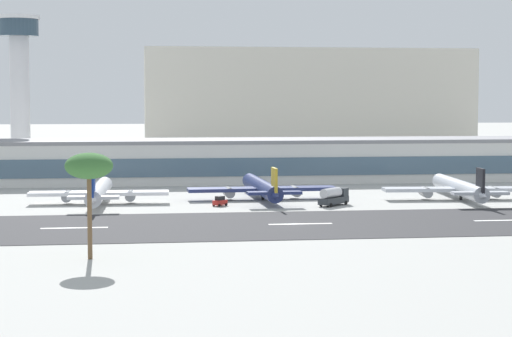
{
  "coord_description": "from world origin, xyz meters",
  "views": [
    {
      "loc": [
        -28.1,
        -166.37,
        23.29
      ],
      "look_at": [
        -0.97,
        44.92,
        7.07
      ],
      "focal_mm": 64.13,
      "sensor_mm": 36.0,
      "label": 1
    }
  ],
  "objects_px": {
    "service_baggage_tug_1": "(220,201)",
    "airliner_navy_tail_gate_0": "(99,192)",
    "service_fuel_truck_0": "(334,196)",
    "control_tower": "(19,74)",
    "terminal_building": "(248,160)",
    "airliner_black_tail_gate_2": "(461,188)",
    "distant_hotel_block": "(307,105)",
    "palm_tree_1": "(89,167)",
    "airliner_gold_tail_gate_1": "(263,188)"
  },
  "relations": [
    {
      "from": "airliner_black_tail_gate_2",
      "to": "palm_tree_1",
      "type": "bearing_deg",
      "value": 134.34
    },
    {
      "from": "palm_tree_1",
      "to": "airliner_navy_tail_gate_0",
      "type": "bearing_deg",
      "value": 91.4
    },
    {
      "from": "distant_hotel_block",
      "to": "airliner_gold_tail_gate_1",
      "type": "distance_m",
      "value": 146.46
    },
    {
      "from": "distant_hotel_block",
      "to": "service_fuel_truck_0",
      "type": "xyz_separation_m",
      "value": [
        -22.51,
        -153.89,
        -19.1
      ]
    },
    {
      "from": "control_tower",
      "to": "terminal_building",
      "type": "bearing_deg",
      "value": -32.33
    },
    {
      "from": "control_tower",
      "to": "service_baggage_tug_1",
      "type": "height_order",
      "value": "control_tower"
    },
    {
      "from": "service_fuel_truck_0",
      "to": "distant_hotel_block",
      "type": "bearing_deg",
      "value": 37.3
    },
    {
      "from": "distant_hotel_block",
      "to": "palm_tree_1",
      "type": "height_order",
      "value": "distant_hotel_block"
    },
    {
      "from": "distant_hotel_block",
      "to": "airliner_navy_tail_gate_0",
      "type": "distance_m",
      "value": 163.54
    },
    {
      "from": "airliner_gold_tail_gate_1",
      "to": "palm_tree_1",
      "type": "distance_m",
      "value": 83.2
    },
    {
      "from": "control_tower",
      "to": "distant_hotel_block",
      "type": "bearing_deg",
      "value": 26.12
    },
    {
      "from": "airliner_gold_tail_gate_1",
      "to": "palm_tree_1",
      "type": "relative_size",
      "value": 2.64
    },
    {
      "from": "airliner_navy_tail_gate_0",
      "to": "service_baggage_tug_1",
      "type": "bearing_deg",
      "value": -102.39
    },
    {
      "from": "airliner_black_tail_gate_2",
      "to": "airliner_gold_tail_gate_1",
      "type": "bearing_deg",
      "value": 86.45
    },
    {
      "from": "terminal_building",
      "to": "airliner_black_tail_gate_2",
      "type": "distance_m",
      "value": 68.92
    },
    {
      "from": "terminal_building",
      "to": "airliner_navy_tail_gate_0",
      "type": "distance_m",
      "value": 65.1
    },
    {
      "from": "control_tower",
      "to": "service_fuel_truck_0",
      "type": "xyz_separation_m",
      "value": [
        79.71,
        -103.77,
        -29.25
      ]
    },
    {
      "from": "service_baggage_tug_1",
      "to": "airliner_navy_tail_gate_0",
      "type": "bearing_deg",
      "value": 123.61
    },
    {
      "from": "control_tower",
      "to": "airliner_navy_tail_gate_0",
      "type": "xyz_separation_m",
      "value": [
        28.57,
        -94.73,
        -28.6
      ]
    },
    {
      "from": "service_baggage_tug_1",
      "to": "terminal_building",
      "type": "bearing_deg",
      "value": 35.26
    },
    {
      "from": "service_baggage_tug_1",
      "to": "palm_tree_1",
      "type": "distance_m",
      "value": 69.29
    },
    {
      "from": "palm_tree_1",
      "to": "service_fuel_truck_0",
      "type": "bearing_deg",
      "value": 51.1
    },
    {
      "from": "control_tower",
      "to": "airliner_navy_tail_gate_0",
      "type": "height_order",
      "value": "control_tower"
    },
    {
      "from": "airliner_navy_tail_gate_0",
      "to": "palm_tree_1",
      "type": "relative_size",
      "value": 2.59
    },
    {
      "from": "control_tower",
      "to": "airliner_gold_tail_gate_1",
      "type": "xyz_separation_m",
      "value": [
        65.79,
        -90.55,
        -28.55
      ]
    },
    {
      "from": "palm_tree_1",
      "to": "control_tower",
      "type": "bearing_deg",
      "value": 100.4
    },
    {
      "from": "airliner_gold_tail_gate_1",
      "to": "service_fuel_truck_0",
      "type": "bearing_deg",
      "value": -135.49
    },
    {
      "from": "terminal_building",
      "to": "service_fuel_truck_0",
      "type": "xyz_separation_m",
      "value": [
        11.69,
        -60.71,
        -3.99
      ]
    },
    {
      "from": "airliner_navy_tail_gate_0",
      "to": "airliner_black_tail_gate_2",
      "type": "distance_m",
      "value": 82.63
    },
    {
      "from": "airliner_navy_tail_gate_0",
      "to": "airliner_gold_tail_gate_1",
      "type": "relative_size",
      "value": 0.98
    },
    {
      "from": "service_fuel_truck_0",
      "to": "terminal_building",
      "type": "bearing_deg",
      "value": 56.52
    },
    {
      "from": "control_tower",
      "to": "airliner_black_tail_gate_2",
      "type": "height_order",
      "value": "control_tower"
    },
    {
      "from": "airliner_gold_tail_gate_1",
      "to": "terminal_building",
      "type": "bearing_deg",
      "value": -4.64
    },
    {
      "from": "airliner_gold_tail_gate_1",
      "to": "service_baggage_tug_1",
      "type": "xyz_separation_m",
      "value": [
        -10.88,
        -10.9,
        -1.68
      ]
    },
    {
      "from": "airliner_navy_tail_gate_0",
      "to": "airliner_gold_tail_gate_1",
      "type": "height_order",
      "value": "airliner_gold_tail_gate_1"
    },
    {
      "from": "distant_hotel_block",
      "to": "airliner_gold_tail_gate_1",
      "type": "relative_size",
      "value": 3.04
    },
    {
      "from": "terminal_building",
      "to": "service_baggage_tug_1",
      "type": "xyz_separation_m",
      "value": [
        -13.11,
        -58.39,
        -4.98
      ]
    },
    {
      "from": "airliner_black_tail_gate_2",
      "to": "service_baggage_tug_1",
      "type": "relative_size",
      "value": 11.83
    },
    {
      "from": "distant_hotel_block",
      "to": "service_baggage_tug_1",
      "type": "xyz_separation_m",
      "value": [
        -47.31,
        -151.56,
        -20.09
      ]
    },
    {
      "from": "control_tower",
      "to": "service_fuel_truck_0",
      "type": "relative_size",
      "value": 6.29
    },
    {
      "from": "airliner_navy_tail_gate_0",
      "to": "service_fuel_truck_0",
      "type": "bearing_deg",
      "value": -98.11
    },
    {
      "from": "distant_hotel_block",
      "to": "control_tower",
      "type": "bearing_deg",
      "value": -153.88
    },
    {
      "from": "airliner_navy_tail_gate_0",
      "to": "airliner_black_tail_gate_2",
      "type": "relative_size",
      "value": 0.99
    },
    {
      "from": "airliner_black_tail_gate_2",
      "to": "service_baggage_tug_1",
      "type": "xyz_separation_m",
      "value": [
        -56.27,
        -4.76,
        -1.66
      ]
    },
    {
      "from": "control_tower",
      "to": "service_baggage_tug_1",
      "type": "relative_size",
      "value": 14.41
    },
    {
      "from": "palm_tree_1",
      "to": "distant_hotel_block",
      "type": "bearing_deg",
      "value": 71.51
    },
    {
      "from": "airliner_gold_tail_gate_1",
      "to": "palm_tree_1",
      "type": "height_order",
      "value": "palm_tree_1"
    },
    {
      "from": "service_fuel_truck_0",
      "to": "palm_tree_1",
      "type": "relative_size",
      "value": 0.51
    },
    {
      "from": "distant_hotel_block",
      "to": "service_baggage_tug_1",
      "type": "relative_size",
      "value": 36.22
    },
    {
      "from": "distant_hotel_block",
      "to": "service_baggage_tug_1",
      "type": "distance_m",
      "value": 160.04
    }
  ]
}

